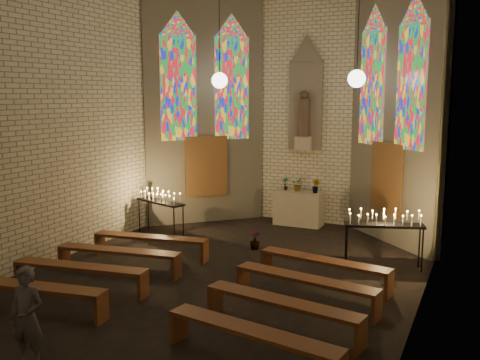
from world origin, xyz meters
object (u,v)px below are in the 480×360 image
object	(u,v)px
aisle_flower_pot	(255,240)
visitor	(27,317)
altar	(299,208)
votive_stand_left	(160,199)
votive_stand_right	(384,221)

from	to	relation	value
aisle_flower_pot	visitor	world-z (taller)	visitor
altar	votive_stand_left	distance (m)	4.12
votive_stand_right	visitor	xyz separation A→B (m)	(-3.73, -6.51, -0.35)
votive_stand_left	visitor	size ratio (longest dim) A/B	1.15
votive_stand_left	altar	bearing A→B (deg)	61.50
votive_stand_right	aisle_flower_pot	bearing A→B (deg)	158.96
votive_stand_left	votive_stand_right	xyz separation A→B (m)	(6.00, -0.27, 0.05)
votive_stand_left	visitor	world-z (taller)	visitor
aisle_flower_pot	votive_stand_right	distance (m)	3.28
altar	votive_stand_left	size ratio (longest dim) A/B	0.84
aisle_flower_pot	altar	bearing A→B (deg)	86.78
visitor	altar	bearing A→B (deg)	75.53
altar	votive_stand_right	world-z (taller)	votive_stand_right
aisle_flower_pot	visitor	bearing A→B (deg)	-94.91
votive_stand_left	visitor	bearing A→B (deg)	-52.72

